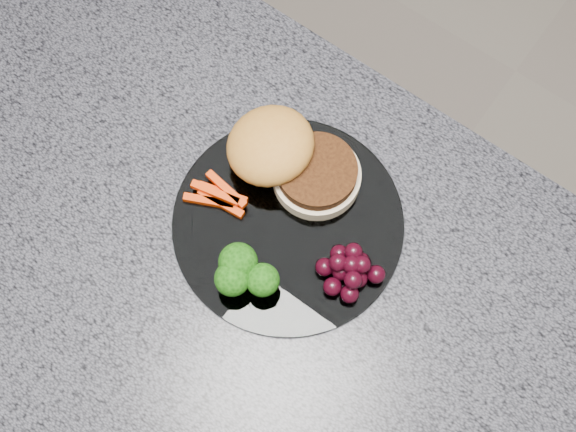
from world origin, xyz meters
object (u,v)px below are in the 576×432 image
(burger, at_px, (287,158))
(grape_bunch, at_px, (349,270))
(island_cabinet, at_px, (275,367))
(plate, at_px, (288,223))

(burger, relative_size, grape_bunch, 2.61)
(island_cabinet, relative_size, grape_bunch, 17.03)
(plate, xyz_separation_m, grape_bunch, (0.09, -0.01, 0.02))
(island_cabinet, xyz_separation_m, grape_bunch, (0.06, 0.07, 0.49))
(plate, bearing_deg, burger, 127.21)
(island_cabinet, xyz_separation_m, burger, (-0.07, 0.13, 0.50))
(island_cabinet, bearing_deg, burger, 118.45)
(island_cabinet, distance_m, plate, 0.48)
(island_cabinet, distance_m, grape_bunch, 0.50)
(grape_bunch, bearing_deg, plate, 173.48)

